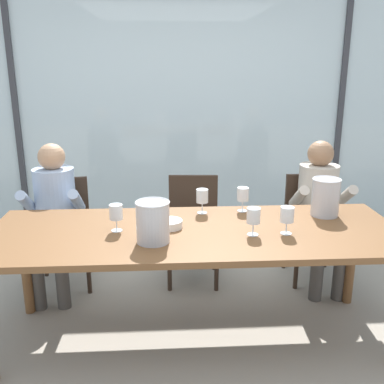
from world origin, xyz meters
The scene contains 19 objects.
ground centered at (0.00, 1.00, 0.00)m, with size 14.00×14.00×0.00m, color #9E9384.
window_glass_panel centered at (0.00, 2.24, 1.30)m, with size 7.82×0.03×2.60m, color silver.
window_mullion_left centered at (-1.76, 2.22, 1.30)m, with size 0.06×0.06×2.60m, color #38383D.
window_mullion_right centered at (1.76, 2.22, 1.30)m, with size 0.06×0.06×2.60m, color #38383D.
hillside_vineyard centered at (0.00, 5.47, 0.76)m, with size 13.82×2.40×1.52m, color #386633.
dining_table centered at (0.00, 0.00, 0.70)m, with size 2.62×0.94×0.77m.
chair_near_curtain centered at (-1.04, 0.89, 0.51)m, with size 0.50×0.50×0.87m.
chair_left_of_center centered at (0.04, 0.91, 0.51)m, with size 0.47×0.47×0.87m.
chair_center centered at (1.06, 0.89, 0.51)m, with size 0.44×0.44×0.87m.
person_pale_blue_shirt centered at (-1.07, 0.74, 0.68)m, with size 0.47×0.62×1.19m.
person_beige_jumper centered at (1.07, 0.74, 0.68)m, with size 0.47×0.61×1.19m.
ice_bucket_primary centered at (0.92, 0.23, 0.90)m, with size 0.20×0.20×0.26m.
ice_bucket_secondary centered at (-0.26, -0.17, 0.90)m, with size 0.20×0.20×0.25m.
tasting_bowl centered at (-0.16, 0.06, 0.79)m, with size 0.17×0.17×0.05m, color silver.
wine_glass_by_left_taster centered at (-0.50, 0.02, 0.89)m, with size 0.08×0.08×0.17m.
wine_glass_near_bucket centered at (0.36, 0.35, 0.89)m, with size 0.08×0.08×0.17m.
wine_glass_center_pour centered at (0.35, -0.10, 0.89)m, with size 0.08×0.08×0.17m.
wine_glass_by_right_taster centered at (0.07, 0.33, 0.89)m, with size 0.08×0.08×0.17m.
wine_glass_spare_empty centered at (0.56, -0.09, 0.89)m, with size 0.08×0.08×0.17m.
Camera 1 is at (-0.18, -2.60, 1.79)m, focal length 41.10 mm.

